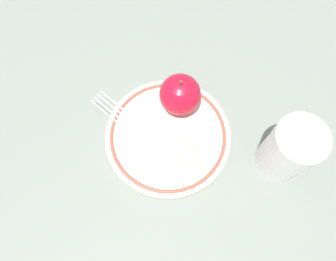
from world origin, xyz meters
TOP-DOWN VIEW (x-y plane):
  - ground_plane at (0.00, 0.00)m, footprint 2.00×2.00m
  - plate at (0.01, -0.01)m, footprint 0.22×0.22m
  - apple_red_whole at (-0.03, -0.06)m, footprint 0.07×0.07m
  - apple_slice_front at (0.00, 0.03)m, footprint 0.05×0.07m
  - fork at (0.06, -0.04)m, footprint 0.10×0.18m
  - drinking_glass at (-0.14, 0.10)m, footprint 0.08×0.08m

SIDE VIEW (x-z plane):
  - ground_plane at x=0.00m, z-range 0.00..0.00m
  - plate at x=0.01m, z-range 0.00..0.02m
  - fork at x=0.06m, z-range 0.02..0.02m
  - apple_slice_front at x=0.00m, z-range 0.02..0.04m
  - apple_red_whole at x=-0.03m, z-range 0.01..0.09m
  - drinking_glass at x=-0.14m, z-range 0.00..0.12m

